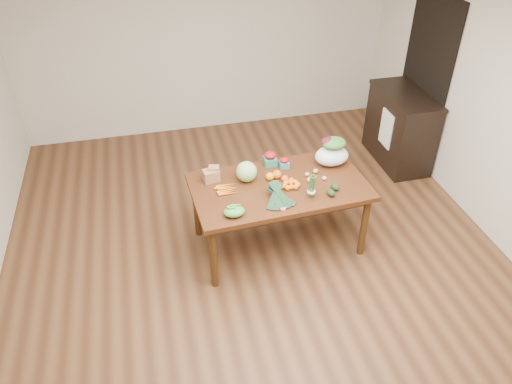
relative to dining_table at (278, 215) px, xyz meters
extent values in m
plane|color=brown|center=(-0.27, -0.29, -0.38)|extent=(6.00, 6.00, 0.00)
cube|color=beige|center=(-0.27, 2.71, 0.98)|extent=(5.00, 0.02, 2.70)
cube|color=#42230F|center=(0.00, 0.00, 0.00)|extent=(1.74, 1.03, 0.75)
cube|color=black|center=(2.21, 1.31, 0.68)|extent=(0.02, 1.00, 2.10)
cube|color=black|center=(1.95, 1.22, 0.10)|extent=(0.52, 1.02, 0.94)
cube|color=white|center=(1.69, 1.11, 0.18)|extent=(0.02, 0.28, 0.45)
sphere|color=#91C471|center=(-0.29, 0.15, 0.48)|extent=(0.20, 0.20, 0.20)
sphere|color=#F2A00E|center=(-0.07, 0.10, 0.42)|extent=(0.08, 0.08, 0.08)
sphere|color=orange|center=(0.01, 0.12, 0.42)|extent=(0.09, 0.09, 0.09)
sphere|color=orange|center=(0.06, 0.04, 0.41)|extent=(0.07, 0.07, 0.07)
ellipsoid|color=#52B83E|center=(-0.52, -0.36, 0.42)|extent=(0.19, 0.14, 0.09)
ellipsoid|color=tan|center=(0.31, 0.00, 0.40)|extent=(0.05, 0.05, 0.04)
ellipsoid|color=tan|center=(0.30, -0.02, 0.40)|extent=(0.06, 0.05, 0.05)
ellipsoid|color=tan|center=(0.41, 0.11, 0.40)|extent=(0.05, 0.05, 0.05)
ellipsoid|color=tan|center=(0.31, 0.08, 0.40)|extent=(0.05, 0.04, 0.04)
ellipsoid|color=tan|center=(0.45, -0.02, 0.40)|extent=(0.05, 0.04, 0.04)
ellipsoid|color=black|center=(0.42, -0.28, 0.41)|extent=(0.09, 0.11, 0.07)
ellipsoid|color=black|center=(0.49, -0.20, 0.41)|extent=(0.09, 0.11, 0.07)
camera|label=1|loc=(-1.15, -3.78, 3.16)|focal=35.00mm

